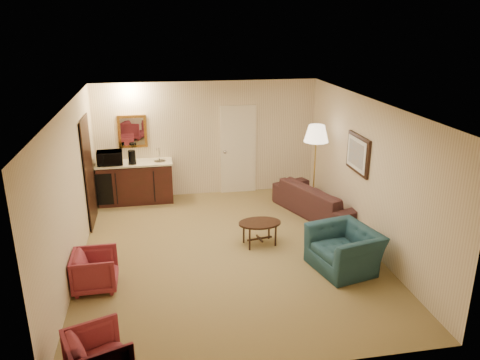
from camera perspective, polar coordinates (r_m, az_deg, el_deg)
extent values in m
plane|color=#9A7F4E|center=(8.33, -1.43, -8.70)|extent=(6.00, 6.00, 0.00)
cube|color=beige|center=(10.67, -3.97, 5.01)|extent=(5.00, 0.02, 2.60)
cube|color=beige|center=(7.86, -19.83, -1.29)|extent=(0.02, 6.00, 2.60)
cube|color=beige|center=(8.53, 15.33, 0.76)|extent=(0.02, 6.00, 2.60)
cube|color=white|center=(7.48, -1.59, 9.20)|extent=(5.00, 6.00, 0.02)
cube|color=beige|center=(10.80, -0.22, 3.73)|extent=(0.82, 0.06, 2.05)
cube|color=black|center=(9.52, -17.96, 0.81)|extent=(0.06, 0.98, 2.10)
cube|color=gold|center=(10.54, -12.98, 5.79)|extent=(0.62, 0.04, 0.72)
cube|color=black|center=(8.79, 14.15, 3.10)|extent=(0.06, 0.90, 0.70)
cube|color=#361411|center=(10.59, -12.60, -0.26)|extent=(1.64, 0.58, 0.92)
imported|color=black|center=(9.80, 9.73, -1.84)|extent=(1.40, 2.28, 0.86)
imported|color=#214653|center=(7.79, 12.64, -7.47)|extent=(0.91, 1.18, 0.92)
imported|color=maroon|center=(7.47, -17.25, -10.28)|extent=(0.61, 0.65, 0.66)
imported|color=maroon|center=(5.77, -16.89, -19.75)|extent=(0.80, 0.82, 0.67)
cube|color=black|center=(8.49, 2.40, -6.49)|extent=(0.84, 0.63, 0.44)
cube|color=gold|center=(9.79, 9.07, 1.32)|extent=(0.62, 0.62, 1.87)
cylinder|color=black|center=(10.62, -8.99, -1.82)|extent=(0.29, 0.29, 0.28)
imported|color=black|center=(10.37, -15.62, 2.79)|extent=(0.55, 0.33, 0.36)
cylinder|color=black|center=(10.31, -13.02, 2.72)|extent=(0.17, 0.17, 0.30)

